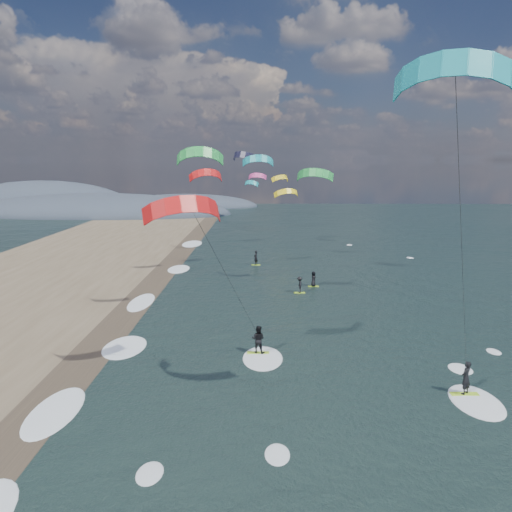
{
  "coord_description": "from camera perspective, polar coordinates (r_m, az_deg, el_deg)",
  "views": [
    {
      "loc": [
        -0.6,
        -17.37,
        12.66
      ],
      "look_at": [
        -1.0,
        12.0,
        7.0
      ],
      "focal_mm": 35.0,
      "sensor_mm": 36.0,
      "label": 1
    }
  ],
  "objects": [
    {
      "name": "wet_sand_strip",
      "position": [
        32.24,
        -20.55,
        -12.94
      ],
      "size": [
        3.0,
        240.0,
        0.0
      ],
      "primitive_type": "cube",
      "color": "#382D23",
      "rests_on": "ground"
    },
    {
      "name": "ground",
      "position": [
        21.5,
        2.46,
        -25.18
      ],
      "size": [
        260.0,
        260.0,
        0.0
      ],
      "primitive_type": "plane",
      "color": "black",
      "rests_on": "ground"
    },
    {
      "name": "bg_kite_field",
      "position": [
        68.57,
        0.44,
        9.69
      ],
      "size": [
        14.25,
        71.15,
        6.56
      ],
      "color": "yellow",
      "rests_on": "ground"
    },
    {
      "name": "far_kitesurfers",
      "position": [
        52.16,
        3.99,
        -2.23
      ],
      "size": [
        7.11,
        13.91,
        1.81
      ],
      "color": "#A7DC26",
      "rests_on": "ground"
    },
    {
      "name": "coastal_hills",
      "position": [
        133.42,
        -18.65,
        4.89
      ],
      "size": [
        80.0,
        41.0,
        15.0
      ],
      "color": "#3D4756",
      "rests_on": "ground"
    },
    {
      "name": "kitesurfer_near_a",
      "position": [
        22.01,
        22.21,
        11.9
      ],
      "size": [
        8.1,
        9.08,
        17.11
      ],
      "color": "#A7DC26",
      "rests_on": "ground"
    },
    {
      "name": "kitesurfer_near_b",
      "position": [
        27.64,
        -4.84,
        0.11
      ],
      "size": [
        7.33,
        8.96,
        11.7
      ],
      "color": "#A7DC26",
      "rests_on": "ground"
    },
    {
      "name": "shoreline_surf",
      "position": [
        36.0,
        -15.99,
        -10.12
      ],
      "size": [
        2.4,
        79.4,
        0.11
      ],
      "color": "white",
      "rests_on": "ground"
    }
  ]
}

